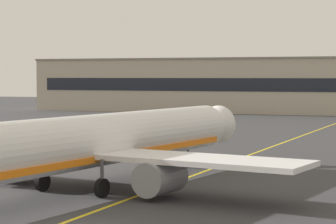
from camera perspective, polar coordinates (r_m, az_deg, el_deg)
The scene contains 3 objects.
taxiway_centreline at distance 65.91m, azimuth 4.89°, elevation -4.15°, with size 0.30×180.00×0.01m, color yellow.
airliner_foreground at distance 50.01m, azimuth -6.57°, elevation -2.55°, with size 32.33×41.27×11.65m.
safety_cone_by_nose_gear at distance 64.29m, azimuth -0.39°, elevation -4.09°, with size 0.44×0.44×0.55m.
Camera 1 is at (16.95, -33.17, 8.19)m, focal length 74.85 mm.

